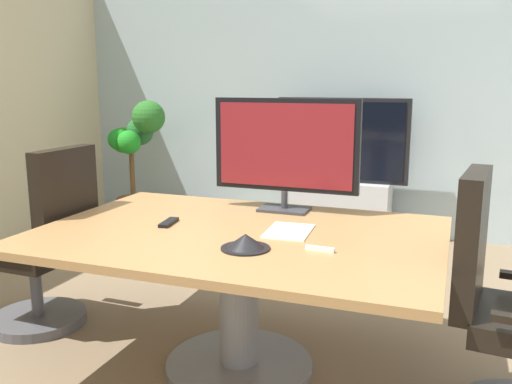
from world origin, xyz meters
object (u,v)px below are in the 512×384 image
office_chair_left (46,254)px  conference_phone (245,242)px  wall_display_unit (341,192)px  conference_table (239,263)px  office_chair_right (509,323)px  tv_monitor (285,148)px  remote_control (169,222)px  potted_plant (135,153)px

office_chair_left → conference_phone: 1.45m
office_chair_left → wall_display_unit: wall_display_unit is taller
conference_table → conference_phone: bearing=-61.7°
office_chair_left → office_chair_right: 2.49m
tv_monitor → wall_display_unit: 2.12m
office_chair_left → conference_table: bearing=89.1°
wall_display_unit → remote_control: bearing=-98.7°
office_chair_right → wall_display_unit: bearing=32.7°
office_chair_left → wall_display_unit: size_ratio=0.83×
tv_monitor → office_chair_left: bearing=-160.9°
tv_monitor → office_chair_right: bearing=-24.5°
office_chair_left → tv_monitor: bearing=110.2°
conference_phone → office_chair_right: bearing=12.0°
remote_control → office_chair_left: bearing=169.3°
tv_monitor → remote_control: 0.77m
wall_display_unit → conference_phone: (0.15, -2.78, 0.32)m
office_chair_left → conference_phone: office_chair_left is taller
office_chair_left → conference_phone: bearing=78.6°
potted_plant → remote_control: potted_plant is taller
tv_monitor → wall_display_unit: size_ratio=0.64×
potted_plant → remote_control: (1.63, -2.23, -0.01)m
remote_control → conference_phone: bearing=-33.8°
office_chair_right → remote_control: office_chair_right is taller
office_chair_left → tv_monitor: size_ratio=1.30×
office_chair_left → office_chair_right: size_ratio=1.00×
conference_table → office_chair_left: 1.25m
conference_table → wall_display_unit: bearing=90.1°
remote_control → potted_plant: bearing=118.4°
conference_phone → potted_plant: bearing=130.9°
office_chair_right → wall_display_unit: size_ratio=0.83×
wall_display_unit → potted_plant: 2.06m
wall_display_unit → potted_plant: size_ratio=1.03×
office_chair_left → tv_monitor: tv_monitor is taller
wall_display_unit → tv_monitor: bearing=-87.5°
office_chair_left → potted_plant: size_ratio=0.85×
office_chair_right → potted_plant: bearing=61.9°
conference_table → wall_display_unit: size_ratio=1.50×
office_chair_right → conference_phone: office_chair_right is taller
office_chair_right → tv_monitor: (-1.16, 0.53, 0.63)m
conference_phone → remote_control: size_ratio=1.29×
conference_table → office_chair_left: (-1.25, 0.04, -0.11)m
conference_phone → wall_display_unit: bearing=93.0°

